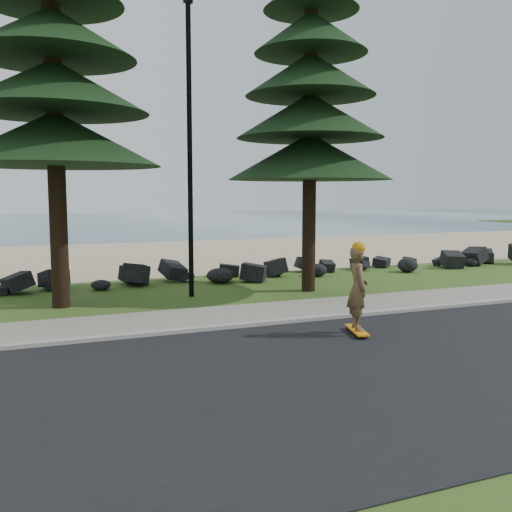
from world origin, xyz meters
The scene contains 10 objects.
ground centered at (0.00, 0.00, 0.00)m, with size 160.00×160.00×0.00m, color #31571B.
road centered at (0.00, -4.50, 0.01)m, with size 160.00×7.00×0.02m, color black.
kerb centered at (0.00, -0.90, 0.05)m, with size 160.00×0.20×0.10m, color #A69D96.
sidewalk centered at (0.00, 0.20, 0.04)m, with size 160.00×2.00×0.08m, color gray.
beach_sand centered at (0.00, 14.50, 0.01)m, with size 160.00×15.00×0.01m, color tan.
ocean centered at (0.00, 51.00, 0.00)m, with size 160.00×58.00×0.01m, color #3B5470.
seawall_boulders centered at (0.00, 5.60, 0.00)m, with size 60.00×2.40×1.10m, color black, non-canonical shape.
pine_right centered at (3.50, 2.80, 8.02)m, with size 4.80×4.80×12.72m.
lamp_post centered at (0.00, 3.20, 4.13)m, with size 0.25×0.14×8.14m.
skateboarder centered at (1.91, -2.38, 0.96)m, with size 0.57×1.05×1.90m.
Camera 1 is at (-4.36, -12.17, 2.86)m, focal length 40.00 mm.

